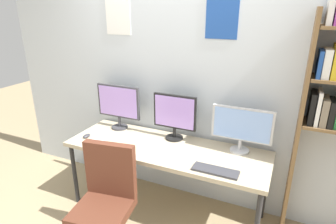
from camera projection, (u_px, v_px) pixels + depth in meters
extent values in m
cube|color=silver|center=(183.00, 82.00, 2.92)|extent=(4.38, 0.10, 2.60)
cube|color=#1E4799|center=(222.00, 16.00, 2.50)|extent=(0.30, 0.01, 0.40)
cube|color=white|center=(118.00, 13.00, 2.92)|extent=(0.29, 0.01, 0.43)
cube|color=tan|center=(166.00, 149.00, 2.76)|extent=(1.98, 0.68, 0.04)
cylinder|color=#262628|center=(75.00, 174.00, 3.01)|extent=(0.04, 0.04, 0.70)
cylinder|color=#262628|center=(107.00, 151.00, 3.50)|extent=(0.04, 0.04, 0.70)
cylinder|color=#262628|center=(265.00, 188.00, 2.78)|extent=(0.04, 0.04, 0.70)
cube|color=brown|center=(298.00, 133.00, 2.41)|extent=(0.03, 0.28, 2.03)
cube|color=black|center=(312.00, 107.00, 2.30)|extent=(0.04, 0.22, 0.26)
cube|color=white|center=(318.00, 107.00, 2.28)|extent=(0.03, 0.22, 0.28)
cube|color=gray|center=(324.00, 111.00, 2.27)|extent=(0.05, 0.22, 0.22)
cube|color=black|center=(331.00, 112.00, 2.25)|extent=(0.04, 0.22, 0.22)
cube|color=#1E4799|center=(319.00, 63.00, 2.17)|extent=(0.03, 0.22, 0.21)
cube|color=white|center=(326.00, 63.00, 2.16)|extent=(0.05, 0.22, 0.22)
cube|color=gold|center=(335.00, 61.00, 2.13)|extent=(0.05, 0.22, 0.25)
cube|color=white|center=(331.00, 6.00, 2.04)|extent=(0.04, 0.22, 0.26)
cube|color=#592D1E|center=(102.00, 211.00, 2.29)|extent=(0.50, 0.50, 0.08)
cube|color=#592D1E|center=(110.00, 169.00, 2.36)|extent=(0.45, 0.14, 0.48)
cylinder|color=#38383D|center=(120.00, 127.00, 3.19)|extent=(0.18, 0.18, 0.02)
cylinder|color=#38383D|center=(119.00, 122.00, 3.17)|extent=(0.03, 0.03, 0.11)
cube|color=#38383D|center=(118.00, 101.00, 3.09)|extent=(0.52, 0.03, 0.36)
cube|color=#B28CE5|center=(118.00, 102.00, 3.07)|extent=(0.47, 0.01, 0.33)
cylinder|color=black|center=(174.00, 138.00, 2.93)|extent=(0.18, 0.18, 0.02)
cylinder|color=black|center=(174.00, 132.00, 2.91)|extent=(0.03, 0.03, 0.10)
cube|color=black|center=(175.00, 112.00, 2.84)|extent=(0.45, 0.03, 0.35)
cube|color=#B28CE5|center=(174.00, 112.00, 2.82)|extent=(0.42, 0.01, 0.32)
cylinder|color=silver|center=(239.00, 150.00, 2.67)|extent=(0.18, 0.18, 0.02)
cylinder|color=silver|center=(240.00, 145.00, 2.65)|extent=(0.03, 0.03, 0.10)
cube|color=silver|center=(242.00, 124.00, 2.58)|extent=(0.56, 0.03, 0.32)
cube|color=#8CB2F2|center=(242.00, 125.00, 2.57)|extent=(0.51, 0.01, 0.29)
cube|color=silver|center=(105.00, 145.00, 2.77)|extent=(0.38, 0.13, 0.02)
cube|color=#38383D|center=(215.00, 171.00, 2.34)|extent=(0.38, 0.13, 0.02)
ellipsoid|color=silver|center=(127.00, 147.00, 2.72)|extent=(0.06, 0.10, 0.03)
ellipsoid|color=#38383D|center=(87.00, 136.00, 2.96)|extent=(0.06, 0.10, 0.03)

